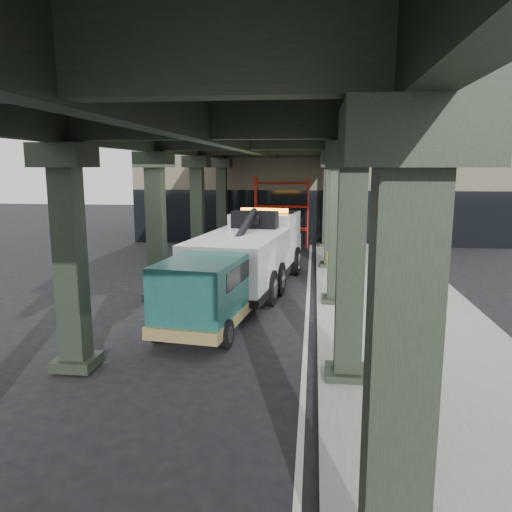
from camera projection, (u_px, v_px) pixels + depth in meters
The scene contains 8 objects.
ground at pixel (249, 321), 14.80m from camera, with size 90.00×90.00×0.00m, color black.
sidewalk at pixel (394, 305), 16.23m from camera, with size 5.00×40.00×0.15m, color gray.
lane_stripe at pixel (308, 305), 16.56m from camera, with size 0.12×38.00×0.01m, color silver.
viaduct at pixel (245, 137), 15.85m from camera, with size 7.40×32.00×6.40m.
building at pixel (317, 175), 33.43m from camera, with size 22.00×10.00×8.00m, color #C6B793.
scaffolding at pixel (282, 210), 28.75m from camera, with size 3.08×0.88×4.00m.
tow_truck at pixel (253, 249), 18.85m from camera, with size 3.61×9.36×3.00m.
towed_van at pixel (212, 288), 14.16m from camera, with size 2.64×5.38×2.10m.
Camera 1 is at (1.85, -14.11, 4.50)m, focal length 35.00 mm.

